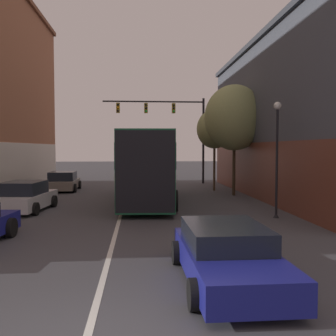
% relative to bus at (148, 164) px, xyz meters
% --- Properties ---
extents(lane_center_line, '(0.14, 42.27, 0.01)m').
position_rel_bus_xyz_m(lane_center_line, '(-1.30, -0.30, -2.04)').
color(lane_center_line, silver).
rests_on(lane_center_line, ground_plane).
extents(building_right_storefront, '(9.65, 21.26, 9.18)m').
position_rel_bus_xyz_m(building_right_storefront, '(10.80, 1.67, 2.67)').
color(building_right_storefront, '#4C515B').
rests_on(building_right_storefront, ground_plane).
extents(bus, '(3.15, 10.99, 3.66)m').
position_rel_bus_xyz_m(bus, '(0.00, 0.00, 0.00)').
color(bus, '#145133').
rests_on(bus, ground_plane).
extents(hatchback_foreground, '(2.15, 4.54, 1.20)m').
position_rel_bus_xyz_m(hatchback_foreground, '(1.39, -12.72, -1.47)').
color(hatchback_foreground, navy).
rests_on(hatchback_foreground, ground_plane).
extents(parked_car_left_mid, '(2.30, 4.15, 1.37)m').
position_rel_bus_xyz_m(parked_car_left_mid, '(-5.70, -2.68, -1.40)').
color(parked_car_left_mid, silver).
rests_on(parked_car_left_mid, ground_plane).
extents(parked_car_left_far, '(2.12, 3.98, 1.30)m').
position_rel_bus_xyz_m(parked_car_left_far, '(-5.63, 5.97, -1.44)').
color(parked_car_left_far, slate).
rests_on(parked_car_left_far, ground_plane).
extents(traffic_signal_gantry, '(8.21, 0.36, 6.92)m').
position_rel_bus_xyz_m(traffic_signal_gantry, '(2.09, 10.82, 3.10)').
color(traffic_signal_gantry, black).
rests_on(traffic_signal_gantry, ground_plane).
extents(street_lamp, '(0.32, 0.32, 4.77)m').
position_rel_bus_xyz_m(street_lamp, '(5.15, -5.23, 0.71)').
color(street_lamp, black).
rests_on(street_lamp, ground_plane).
extents(street_tree_near, '(2.41, 2.17, 5.50)m').
position_rel_bus_xyz_m(street_tree_near, '(4.60, 5.33, 2.11)').
color(street_tree_near, brown).
rests_on(street_tree_near, ground_plane).
extents(street_tree_far, '(3.62, 3.26, 6.72)m').
position_rel_bus_xyz_m(street_tree_far, '(5.27, 2.57, 2.68)').
color(street_tree_far, '#3D2D1E').
rests_on(street_tree_far, ground_plane).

